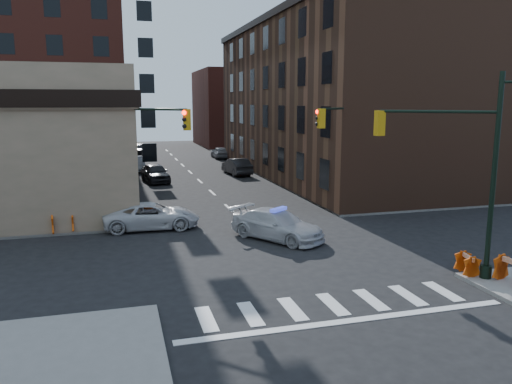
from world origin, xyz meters
TOP-DOWN VIEW (x-y plane):
  - ground at (0.00, 0.00)m, footprint 140.00×140.00m
  - sidewalk_ne at (23.00, 32.75)m, footprint 34.00×54.50m
  - apartment_block at (-18.50, 40.00)m, footprint 25.00×25.00m
  - commercial_row_ne at (13.00, 22.50)m, footprint 14.00×34.00m
  - filler_nw at (-16.00, 62.00)m, footprint 20.00×18.00m
  - filler_ne at (14.00, 58.00)m, footprint 16.00×16.00m
  - signal_pole_se at (6.04, -5.52)m, footprint 5.40×5.27m
  - signal_pole_nw at (-5.85, 5.34)m, footprint 3.58×3.67m
  - signal_pole_ne at (5.84, 5.35)m, footprint 3.67×3.58m
  - tree_ne_near at (7.50, 26.00)m, footprint 3.00×3.00m
  - tree_ne_far at (7.50, 34.00)m, footprint 3.00×3.00m
  - police_car at (0.75, 1.84)m, footprint 4.73×5.51m
  - pickup at (-5.35, 5.80)m, footprint 5.38×2.66m
  - parked_car_wnear at (-3.87, 22.60)m, footprint 2.58×5.06m
  - parked_car_wfar at (-5.13, 30.30)m, footprint 1.72×4.61m
  - parked_car_wdeep at (-3.85, 47.37)m, footprint 1.93×4.71m
  - parked_car_enear at (4.18, 25.17)m, footprint 2.18×5.01m
  - parked_car_efar at (5.50, 39.81)m, footprint 1.80×4.38m
  - pedestrian_a at (-7.49, 8.43)m, footprint 0.71×0.58m
  - pedestrian_b at (-11.17, 6.00)m, footprint 0.98×0.89m
  - pedestrian_c at (-9.77, 6.24)m, footprint 1.21×1.04m
  - barrel_road at (0.66, 3.63)m, footprint 0.63×0.63m
  - barrel_bank at (-5.50, 6.57)m, footprint 0.68×0.68m
  - barricade_se_a at (6.40, -5.70)m, footprint 0.75×1.15m
  - barricade_se_b at (7.33, -7.07)m, footprint 0.85×1.37m
  - barricade_nw_a at (-7.77, 6.22)m, footprint 1.18×0.68m
  - barricade_nw_b at (-10.04, 5.70)m, footprint 1.38×0.79m

SIDE VIEW (x-z plane):
  - ground at x=0.00m, z-range 0.00..0.00m
  - sidewalk_ne at x=23.00m, z-range 0.00..0.15m
  - barrel_road at x=0.66m, z-range 0.00..0.92m
  - barrel_bank at x=-5.50m, z-range 0.00..1.09m
  - barricade_se_a at x=6.40m, z-range 0.15..0.95m
  - barricade_nw_a at x=-7.77m, z-range 0.15..0.99m
  - barricade_se_b at x=7.33m, z-range 0.15..1.11m
  - barricade_nw_b at x=-10.04m, z-range 0.15..1.14m
  - parked_car_wdeep at x=-3.85m, z-range 0.00..1.36m
  - pickup at x=-5.35m, z-range 0.00..1.47m
  - parked_car_efar at x=5.50m, z-range 0.00..1.48m
  - parked_car_wfar at x=-5.13m, z-range 0.00..1.51m
  - police_car at x=0.75m, z-range 0.00..1.52m
  - parked_car_enear at x=4.18m, z-range 0.00..1.60m
  - parked_car_wnear at x=-3.87m, z-range 0.00..1.65m
  - pedestrian_b at x=-11.17m, z-range 0.15..1.77m
  - pedestrian_a at x=-7.49m, z-range 0.15..1.83m
  - pedestrian_c at x=-9.77m, z-range 0.15..2.09m
  - tree_ne_near at x=7.50m, z-range 1.06..5.91m
  - tree_ne_far at x=7.50m, z-range 1.06..5.91m
  - signal_pole_nw at x=-5.85m, z-range 0.34..8.34m
  - signal_pole_ne at x=5.84m, z-range 0.34..8.34m
  - signal_pole_se at x=6.04m, z-range 0.61..8.61m
  - filler_ne at x=14.00m, z-range 0.00..12.00m
  - commercial_row_ne at x=13.00m, z-range 0.00..14.00m
  - filler_nw at x=-16.00m, z-range 0.00..16.00m
  - apartment_block at x=-18.50m, z-range 0.00..24.00m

